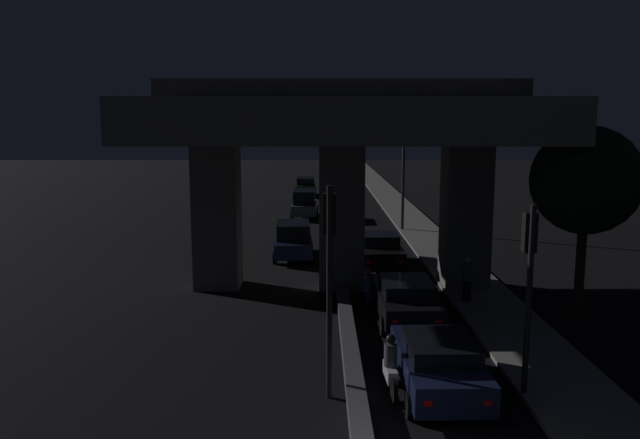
# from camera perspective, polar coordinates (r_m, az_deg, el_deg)

# --- Properties ---
(median_divider) EXTENTS (0.45, 126.00, 0.40)m
(median_divider) POSITION_cam_1_polar(r_m,az_deg,el_deg) (45.89, 1.19, 0.88)
(median_divider) COLOR #4C4C51
(median_divider) RESTS_ON ground_plane
(sidewalk_right) EXTENTS (2.56, 126.00, 0.13)m
(sidewalk_right) POSITION_cam_1_polar(r_m,az_deg,el_deg) (39.46, 9.02, -0.74)
(sidewalk_right) COLOR gray
(sidewalk_right) RESTS_ON ground_plane
(elevated_overpass) EXTENTS (14.66, 11.90, 8.24)m
(elevated_overpass) POSITION_cam_1_polar(r_m,az_deg,el_deg) (24.59, 2.13, 7.55)
(elevated_overpass) COLOR slate
(elevated_overpass) RESTS_ON ground_plane
(traffic_light_left_of_median) EXTENTS (0.30, 0.49, 5.14)m
(traffic_light_left_of_median) POSITION_cam_1_polar(r_m,az_deg,el_deg) (14.63, 0.99, -3.23)
(traffic_light_left_of_median) COLOR black
(traffic_light_left_of_median) RESTS_ON ground_plane
(traffic_light_right_of_median) EXTENTS (0.30, 0.49, 4.70)m
(traffic_light_right_of_median) POSITION_cam_1_polar(r_m,az_deg,el_deg) (15.50, 18.68, -4.13)
(traffic_light_right_of_median) COLOR black
(traffic_light_right_of_median) RESTS_ON ground_plane
(street_lamp) EXTENTS (2.64, 0.32, 8.39)m
(street_lamp) POSITION_cam_1_polar(r_m,az_deg,el_deg) (37.93, 7.25, 6.37)
(street_lamp) COLOR #2D2D30
(street_lamp) RESTS_ON ground_plane
(car_dark_blue_lead) EXTENTS (2.02, 4.26, 1.43)m
(car_dark_blue_lead) POSITION_cam_1_polar(r_m,az_deg,el_deg) (15.89, 10.91, -12.79)
(car_dark_blue_lead) COLOR #141938
(car_dark_blue_lead) RESTS_ON ground_plane
(car_black_second) EXTENTS (2.05, 4.54, 1.46)m
(car_black_second) POSITION_cam_1_polar(r_m,az_deg,el_deg) (21.09, 7.96, -7.19)
(car_black_second) COLOR black
(car_black_second) RESTS_ON ground_plane
(car_black_third) EXTENTS (2.08, 4.62, 1.55)m
(car_black_third) POSITION_cam_1_polar(r_m,az_deg,el_deg) (28.77, 5.55, -2.77)
(car_black_third) COLOR black
(car_black_third) RESTS_ON ground_plane
(car_dark_blue_lead_oncoming) EXTENTS (2.11, 4.33, 1.74)m
(car_dark_blue_lead_oncoming) POSITION_cam_1_polar(r_m,az_deg,el_deg) (30.61, -2.33, -1.85)
(car_dark_blue_lead_oncoming) COLOR #141938
(car_dark_blue_lead_oncoming) RESTS_ON ground_plane
(car_grey_second_oncoming) EXTENTS (1.87, 4.14, 1.94)m
(car_grey_second_oncoming) POSITION_cam_1_polar(r_m,az_deg,el_deg) (43.46, -1.28, 1.51)
(car_grey_second_oncoming) COLOR #515459
(car_grey_second_oncoming) RESTS_ON ground_plane
(car_dark_green_third_oncoming) EXTENTS (1.92, 3.99, 1.65)m
(car_dark_green_third_oncoming) POSITION_cam_1_polar(r_m,az_deg,el_deg) (56.57, -1.19, 3.07)
(car_dark_green_third_oncoming) COLOR black
(car_dark_green_third_oncoming) RESTS_ON ground_plane
(motorcycle_white_filtering_near) EXTENTS (0.33, 1.84, 1.48)m
(motorcycle_white_filtering_near) POSITION_cam_1_polar(r_m,az_deg,el_deg) (15.74, 6.58, -13.36)
(motorcycle_white_filtering_near) COLOR black
(motorcycle_white_filtering_near) RESTS_ON ground_plane
(motorcycle_blue_filtering_mid) EXTENTS (0.33, 1.92, 1.48)m
(motorcycle_blue_filtering_mid) POSITION_cam_1_polar(r_m,az_deg,el_deg) (22.32, 4.56, -6.61)
(motorcycle_blue_filtering_mid) COLOR black
(motorcycle_blue_filtering_mid) RESTS_ON ground_plane
(pedestrian_on_sidewalk) EXTENTS (0.36, 0.36, 1.64)m
(pedestrian_on_sidewalk) POSITION_cam_1_polar(r_m,az_deg,el_deg) (23.34, 13.43, -5.34)
(pedestrian_on_sidewalk) COLOR black
(pedestrian_on_sidewalk) RESTS_ON sidewalk_right
(roadside_tree_kerbside_near) EXTENTS (3.53, 3.53, 6.49)m
(roadside_tree_kerbside_near) POSITION_cam_1_polar(r_m,az_deg,el_deg) (21.94, 23.26, 3.27)
(roadside_tree_kerbside_near) COLOR #2D2116
(roadside_tree_kerbside_near) RESTS_ON ground_plane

